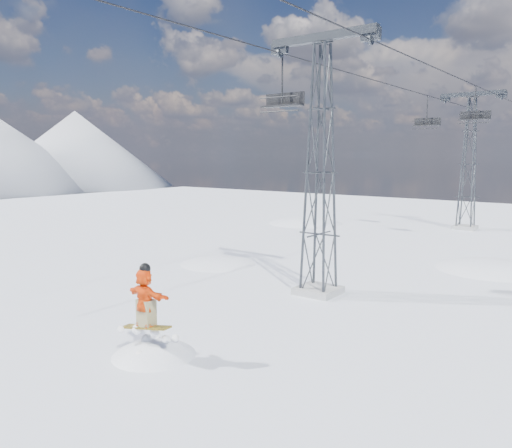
% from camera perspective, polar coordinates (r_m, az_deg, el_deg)
% --- Properties ---
extents(ground, '(120.00, 120.00, 0.00)m').
position_cam_1_polar(ground, '(17.53, -8.78, -13.15)').
color(ground, white).
rests_on(ground, ground).
extents(snow_terrain, '(39.00, 37.00, 22.00)m').
position_cam_1_polar(snow_terrain, '(39.86, 9.50, -15.67)').
color(snow_terrain, white).
rests_on(snow_terrain, ground).
extents(lift_tower_near, '(5.20, 1.80, 11.43)m').
position_cam_1_polar(lift_tower_near, '(22.28, 7.35, 5.77)').
color(lift_tower_near, '#999999').
rests_on(lift_tower_near, ground).
extents(lift_tower_far, '(5.20, 1.80, 11.43)m').
position_cam_1_polar(lift_tower_far, '(45.71, 23.12, 6.26)').
color(lift_tower_far, '#999999').
rests_on(lift_tower_far, ground).
extents(haul_cables, '(4.46, 51.00, 0.06)m').
position_cam_1_polar(haul_cables, '(33.08, 17.79, 15.49)').
color(haul_cables, black).
rests_on(haul_cables, ground).
extents(snowboarder_jump, '(4.40, 4.40, 6.97)m').
position_cam_1_polar(snowboarder_jump, '(17.27, -11.44, -19.42)').
color(snowboarder_jump, white).
rests_on(snowboarder_jump, ground).
extents(lift_chair_near, '(2.12, 0.61, 2.63)m').
position_cam_1_polar(lift_chair_near, '(23.80, 3.10, 13.86)').
color(lift_chair_near, black).
rests_on(lift_chair_near, ground).
extents(lift_chair_mid, '(2.00, 0.57, 2.48)m').
position_cam_1_polar(lift_chair_mid, '(37.45, 23.71, 11.21)').
color(lift_chair_mid, black).
rests_on(lift_chair_mid, ground).
extents(lift_chair_far, '(2.07, 0.59, 2.57)m').
position_cam_1_polar(lift_chair_far, '(42.13, 18.94, 10.91)').
color(lift_chair_far, black).
rests_on(lift_chair_far, ground).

